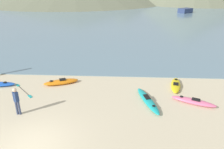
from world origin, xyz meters
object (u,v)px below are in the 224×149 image
(kayak_on_sand_1, at_px, (148,100))
(loose_paddle, at_px, (24,90))
(moored_boat_0, at_px, (67,6))
(moored_boat_1, at_px, (185,10))
(kayak_on_sand_4, at_px, (193,101))
(kayak_on_sand_0, at_px, (176,85))
(person_near_foreground, at_px, (16,100))
(kayak_on_sand_2, at_px, (61,82))

(kayak_on_sand_1, distance_m, loose_paddle, 8.92)
(moored_boat_0, height_order, moored_boat_1, moored_boat_0)
(kayak_on_sand_1, distance_m, kayak_on_sand_4, 2.94)
(kayak_on_sand_0, xyz_separation_m, person_near_foreground, (-10.13, -4.18, 0.84))
(kayak_on_sand_1, height_order, person_near_foreground, person_near_foreground)
(moored_boat_0, distance_m, moored_boat_1, 32.19)
(kayak_on_sand_0, bearing_deg, kayak_on_sand_4, -75.32)
(person_near_foreground, distance_m, moored_boat_0, 54.31)
(person_near_foreground, relative_size, moored_boat_1, 0.44)
(kayak_on_sand_0, distance_m, kayak_on_sand_2, 8.72)
(kayak_on_sand_4, distance_m, moored_boat_1, 45.28)
(moored_boat_0, relative_size, loose_paddle, 1.74)
(kayak_on_sand_1, xyz_separation_m, person_near_foreground, (-7.81, -1.80, 0.85))
(kayak_on_sand_1, distance_m, moored_boat_0, 54.58)
(kayak_on_sand_0, xyz_separation_m, kayak_on_sand_4, (0.62, -2.38, 0.01))
(kayak_on_sand_2, bearing_deg, kayak_on_sand_1, -20.79)
(kayak_on_sand_4, height_order, person_near_foreground, person_near_foreground)
(kayak_on_sand_4, relative_size, moored_boat_0, 0.77)
(moored_boat_1, height_order, loose_paddle, moored_boat_1)
(person_near_foreground, height_order, moored_boat_1, person_near_foreground)
(moored_boat_0, bearing_deg, person_near_foreground, -79.39)
(kayak_on_sand_4, bearing_deg, kayak_on_sand_2, 165.44)
(person_near_foreground, bearing_deg, kayak_on_sand_0, 22.43)
(moored_boat_0, xyz_separation_m, moored_boat_1, (31.29, -7.55, -0.16))
(kayak_on_sand_0, bearing_deg, loose_paddle, -173.86)
(kayak_on_sand_2, relative_size, kayak_on_sand_4, 0.96)
(loose_paddle, bearing_deg, kayak_on_sand_4, -5.73)
(kayak_on_sand_1, bearing_deg, kayak_on_sand_4, 0.04)
(kayak_on_sand_4, height_order, moored_boat_0, moored_boat_0)
(kayak_on_sand_4, bearing_deg, person_near_foreground, -170.50)
(kayak_on_sand_2, height_order, loose_paddle, kayak_on_sand_2)
(kayak_on_sand_2, relative_size, moored_boat_0, 0.73)
(kayak_on_sand_4, height_order, moored_boat_1, moored_boat_1)
(kayak_on_sand_0, xyz_separation_m, kayak_on_sand_1, (-2.32, -2.38, -0.00))
(moored_boat_1, bearing_deg, kayak_on_sand_2, -115.54)
(moored_boat_0, bearing_deg, kayak_on_sand_2, -76.93)
(kayak_on_sand_2, relative_size, moored_boat_1, 0.69)
(kayak_on_sand_2, height_order, kayak_on_sand_4, kayak_on_sand_2)
(moored_boat_0, bearing_deg, moored_boat_1, -13.56)
(kayak_on_sand_0, distance_m, kayak_on_sand_1, 3.33)
(kayak_on_sand_4, xyz_separation_m, loose_paddle, (-11.78, 1.18, -0.14))
(kayak_on_sand_2, distance_m, person_near_foreground, 4.53)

